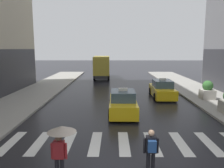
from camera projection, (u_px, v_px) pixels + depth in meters
The scene contains 7 objects.
crosswalk_markings at pixel (124, 143), 10.72m from camera, with size 11.30×2.80×0.01m.
taxi_lead at pixel (123, 103), 15.52m from camera, with size 1.96×4.55×1.80m.
taxi_second at pixel (162, 90), 20.67m from camera, with size 1.97×4.56×1.80m.
box_truck at pixel (102, 67), 33.13m from camera, with size 2.43×7.59×3.35m.
pedestrian_with_umbrella at pixel (61, 138), 7.44m from camera, with size 0.96×0.96×1.94m.
pedestrian_with_backpack at pixel (151, 149), 7.91m from camera, with size 0.55×0.43×1.65m.
planter_mid_block at pixel (207, 91), 19.40m from camera, with size 1.10×1.10×1.60m.
Camera 1 is at (-0.50, -7.16, 4.44)m, focal length 36.12 mm.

